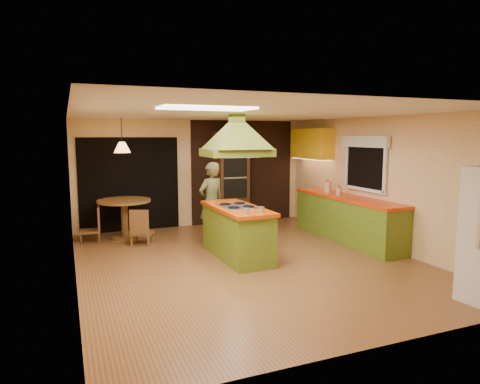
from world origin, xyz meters
name	(u,v)px	position (x,y,z in m)	size (l,w,h in m)	color
ground	(248,261)	(0.00, 0.00, 0.00)	(6.50, 6.50, 0.00)	brown
room_walls	(248,189)	(0.00, 0.00, 1.25)	(5.50, 6.50, 6.50)	beige
ceiling_plane	(248,113)	(0.00, 0.00, 2.50)	(6.50, 6.50, 0.00)	silver
brick_panel	(243,172)	(1.25, 3.23, 1.25)	(2.64, 0.03, 2.50)	#381E14
nook_opening	(130,184)	(-1.50, 3.23, 1.05)	(2.20, 0.03, 2.10)	black
right_counter	(346,218)	(2.45, 0.60, 0.46)	(0.62, 3.05, 0.92)	olive
upper_cabinets	(311,144)	(2.57, 2.20, 1.95)	(0.34, 1.40, 0.70)	yellow
window_right	(365,154)	(2.70, 0.40, 1.77)	(0.12, 1.35, 1.06)	black
fluor_panel	(207,108)	(-1.10, -1.20, 2.48)	(1.20, 0.60, 0.03)	white
kitchen_island	(237,232)	(-0.09, 0.30, 0.46)	(0.77, 1.83, 0.93)	olive
range_hood	(237,129)	(-0.09, 0.30, 2.25)	(1.11, 0.80, 0.80)	#556318
man	(211,202)	(-0.14, 1.56, 0.81)	(0.59, 0.39, 1.62)	brown
wall_oven	(231,179)	(0.82, 2.95, 1.12)	(0.75, 0.62, 2.23)	#4B2A18
dining_table	(124,211)	(-1.72, 2.53, 0.58)	(1.10, 1.10, 0.82)	brown
chair_left	(90,225)	(-2.42, 2.43, 0.36)	(0.40, 0.40, 0.72)	brown
chair_near	(142,226)	(-1.47, 1.88, 0.36)	(0.39, 0.39, 0.72)	brown
pendant_lamp	(122,147)	(-1.72, 2.53, 1.90)	(0.33, 0.33, 0.22)	#FF9E3F
canister_large	(328,187)	(2.40, 1.23, 1.04)	(0.16, 0.16, 0.23)	beige
canister_medium	(327,188)	(2.40, 1.25, 1.02)	(0.15, 0.15, 0.21)	beige
canister_small	(339,191)	(2.40, 0.82, 1.00)	(0.12, 0.12, 0.16)	beige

